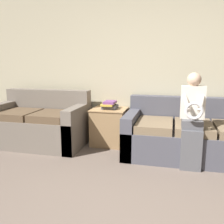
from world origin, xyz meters
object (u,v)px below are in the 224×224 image
at_px(child_left_seated, 192,117).
at_px(side_shelf, 109,126).
at_px(book_stack, 110,105).
at_px(couch_side, 40,125).
at_px(couch_main, 192,136).

bearing_deg(child_left_seated, side_shelf, 153.31).
relative_size(side_shelf, book_stack, 1.95).
bearing_deg(side_shelf, couch_side, -166.71).
height_order(side_shelf, book_stack, book_stack).
distance_m(couch_main, child_left_seated, 0.55).
distance_m(couch_side, book_stack, 1.19).
relative_size(couch_main, side_shelf, 3.19).
distance_m(couch_main, couch_side, 2.39).
distance_m(couch_main, side_shelf, 1.30).
xyz_separation_m(couch_side, side_shelf, (1.10, 0.26, -0.02)).
height_order(couch_main, book_stack, couch_main).
bearing_deg(couch_side, side_shelf, 13.29).
xyz_separation_m(couch_main, child_left_seated, (-0.04, -0.41, 0.37)).
xyz_separation_m(child_left_seated, side_shelf, (-1.24, 0.62, -0.35)).
relative_size(child_left_seated, book_stack, 3.95).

